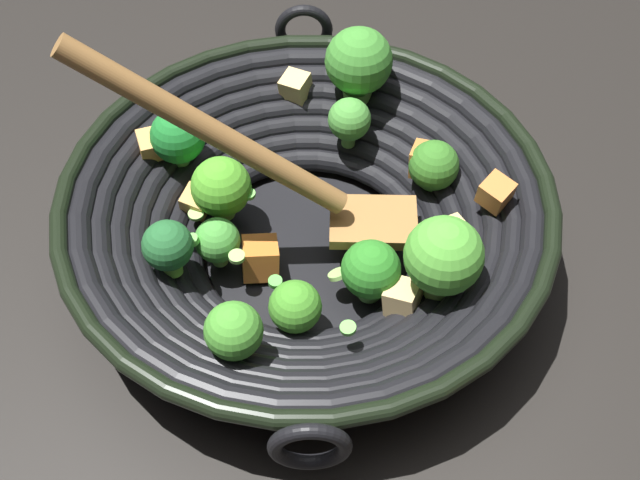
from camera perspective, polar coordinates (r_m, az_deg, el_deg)
ground_plane at (r=0.73m, az=-0.84°, el=-1.17°), size 4.00×4.00×0.00m
wok at (r=0.69m, az=-0.84°, el=1.61°), size 0.39×0.40×0.23m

